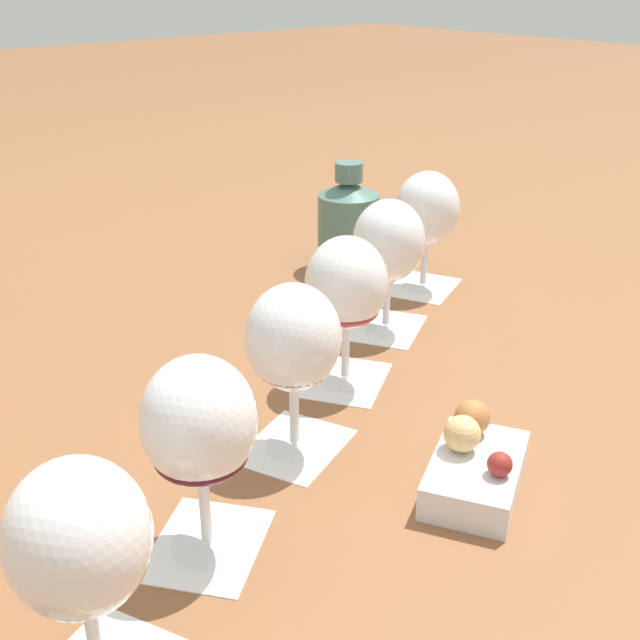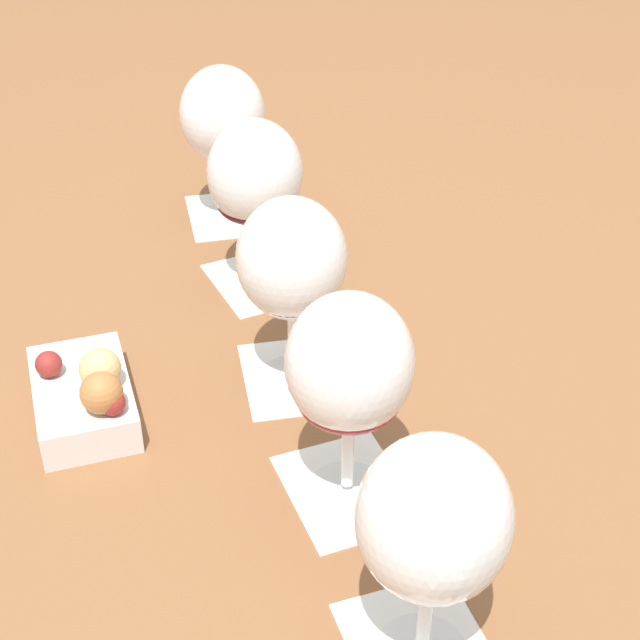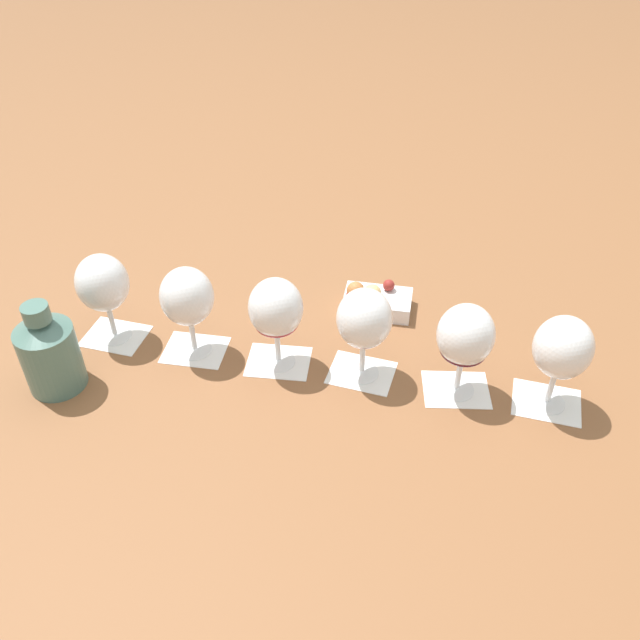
% 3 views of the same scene
% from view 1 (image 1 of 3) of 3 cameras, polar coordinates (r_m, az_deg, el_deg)
% --- Properties ---
extents(ground_plane, '(8.00, 8.00, 0.00)m').
position_cam_1_polar(ground_plane, '(0.90, 0.10, -6.51)').
color(ground_plane, brown).
extents(tasting_card_0, '(0.14, 0.13, 0.00)m').
position_cam_1_polar(tasting_card_0, '(1.23, 7.32, 2.36)').
color(tasting_card_0, white).
rests_on(tasting_card_0, ground_plane).
extents(tasting_card_1, '(0.14, 0.13, 0.00)m').
position_cam_1_polar(tasting_card_1, '(1.09, 4.69, -0.53)').
color(tasting_card_1, white).
rests_on(tasting_card_1, ground_plane).
extents(tasting_card_2, '(0.14, 0.14, 0.00)m').
position_cam_1_polar(tasting_card_2, '(0.96, 1.79, -4.26)').
color(tasting_card_2, white).
rests_on(tasting_card_2, ground_plane).
extents(tasting_card_3, '(0.14, 0.13, 0.00)m').
position_cam_1_polar(tasting_card_3, '(0.84, -1.80, -8.93)').
color(tasting_card_3, white).
rests_on(tasting_card_3, ground_plane).
extents(tasting_card_4, '(0.14, 0.14, 0.00)m').
position_cam_1_polar(tasting_card_4, '(0.72, -7.99, -15.50)').
color(tasting_card_4, white).
rests_on(tasting_card_4, ground_plane).
extents(wine_glass_0, '(0.09, 0.09, 0.18)m').
position_cam_1_polar(wine_glass_0, '(1.20, 7.62, 7.54)').
color(wine_glass_0, white).
rests_on(wine_glass_0, tasting_card_0).
extents(wine_glass_1, '(0.09, 0.09, 0.18)m').
position_cam_1_polar(wine_glass_1, '(1.05, 4.90, 5.25)').
color(wine_glass_1, white).
rests_on(wine_glass_1, tasting_card_1).
extents(wine_glass_2, '(0.09, 0.09, 0.18)m').
position_cam_1_polar(wine_glass_2, '(0.91, 1.88, 2.21)').
color(wine_glass_2, white).
rests_on(wine_glass_2, tasting_card_2).
extents(wine_glass_3, '(0.09, 0.09, 0.18)m').
position_cam_1_polar(wine_glass_3, '(0.78, -1.91, -1.75)').
color(wine_glass_3, white).
rests_on(wine_glass_3, tasting_card_3).
extents(wine_glass_4, '(0.09, 0.09, 0.18)m').
position_cam_1_polar(wine_glass_4, '(0.65, -8.59, -7.61)').
color(wine_glass_4, white).
rests_on(wine_glass_4, tasting_card_4).
extents(wine_glass_5, '(0.09, 0.09, 0.18)m').
position_cam_1_polar(wine_glass_5, '(0.55, -16.73, -15.21)').
color(wine_glass_5, white).
rests_on(wine_glass_5, tasting_card_5).
extents(ceramic_vase, '(0.10, 0.10, 0.17)m').
position_cam_1_polar(ceramic_vase, '(1.28, 2.01, 6.92)').
color(ceramic_vase, '#4C7066').
rests_on(ceramic_vase, ground_plane).
extents(snack_dish, '(0.15, 0.13, 0.07)m').
position_cam_1_polar(snack_dish, '(0.78, 10.92, -9.98)').
color(snack_dish, silver).
rests_on(snack_dish, ground_plane).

